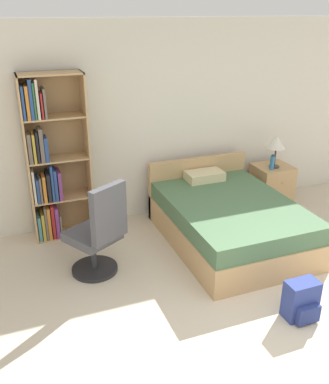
{
  "coord_description": "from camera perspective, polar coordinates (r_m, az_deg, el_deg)",
  "views": [
    {
      "loc": [
        -1.99,
        -2.03,
        2.7
      ],
      "look_at": [
        -0.45,
        1.98,
        0.84
      ],
      "focal_mm": 40.0,
      "sensor_mm": 36.0,
      "label": 1
    }
  ],
  "objects": [
    {
      "name": "ground_plane",
      "position": [
        3.92,
        18.06,
        -21.61
      ],
      "size": [
        14.0,
        14.0,
        0.0
      ],
      "primitive_type": "plane",
      "color": "beige"
    },
    {
      "name": "wall_back",
      "position": [
        5.8,
        -0.28,
        9.37
      ],
      "size": [
        9.0,
        0.06,
        2.6
      ],
      "color": "silver",
      "rests_on": "ground_plane"
    },
    {
      "name": "bookshelf",
      "position": [
        5.34,
        -15.01,
        3.53
      ],
      "size": [
        0.74,
        0.34,
        2.04
      ],
      "color": "tan",
      "rests_on": "ground_plane"
    },
    {
      "name": "bed",
      "position": [
        5.37,
        8.43,
        -3.63
      ],
      "size": [
        1.43,
        1.99,
        0.81
      ],
      "color": "tan",
      "rests_on": "ground_plane"
    },
    {
      "name": "office_chair",
      "position": [
        4.6,
        -8.75,
        -5.61
      ],
      "size": [
        0.68,
        0.72,
        1.09
      ],
      "color": "#232326",
      "rests_on": "ground_plane"
    },
    {
      "name": "nightstand",
      "position": [
        6.52,
        14.05,
        0.96
      ],
      "size": [
        0.51,
        0.5,
        0.59
      ],
      "color": "tan",
      "rests_on": "ground_plane"
    },
    {
      "name": "table_lamp",
      "position": [
        6.26,
        14.71,
        6.31
      ],
      "size": [
        0.26,
        0.26,
        0.46
      ],
      "color": "#333333",
      "rests_on": "nightstand"
    },
    {
      "name": "water_bottle",
      "position": [
        6.23,
        14.16,
        3.82
      ],
      "size": [
        0.06,
        0.06,
        0.22
      ],
      "color": "teal",
      "rests_on": "nightstand"
    },
    {
      "name": "backpack_blue",
      "position": [
        4.31,
        17.8,
        -13.65
      ],
      "size": [
        0.31,
        0.25,
        0.38
      ],
      "color": "navy",
      "rests_on": "ground_plane"
    }
  ]
}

